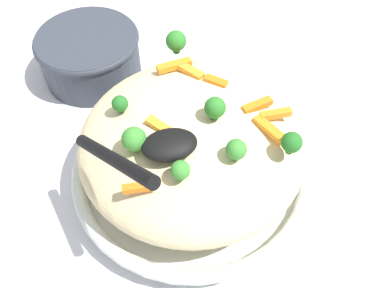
{
  "coord_description": "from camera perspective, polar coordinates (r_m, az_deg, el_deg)",
  "views": [
    {
      "loc": [
        -0.07,
        -0.28,
        0.45
      ],
      "look_at": [
        0.0,
        0.0,
        0.08
      ],
      "focal_mm": 38.61,
      "sensor_mm": 36.0,
      "label": 1
    }
  ],
  "objects": [
    {
      "name": "carrot_piece_7",
      "position": [
        0.5,
        -0.41,
        10.17
      ],
      "size": [
        0.03,
        0.04,
        0.01
      ],
      "primitive_type": "cube",
      "rotation": [
        0.0,
        0.0,
        2.19
      ],
      "color": "orange",
      "rests_on": "pasta_mound"
    },
    {
      "name": "broccoli_floret_4",
      "position": [
        0.52,
        -2.21,
        14.0
      ],
      "size": [
        0.03,
        0.03,
        0.03
      ],
      "color": "#296820",
      "rests_on": "pasta_mound"
    },
    {
      "name": "ground_plane",
      "position": [
        0.54,
        0.0,
        -4.92
      ],
      "size": [
        2.4,
        2.4,
        0.0
      ],
      "primitive_type": "plane",
      "color": "silver"
    },
    {
      "name": "broccoli_floret_1",
      "position": [
        0.45,
        -9.92,
        5.49
      ],
      "size": [
        0.02,
        0.02,
        0.02
      ],
      "color": "#205B1C",
      "rests_on": "pasta_mound"
    },
    {
      "name": "carrot_piece_0",
      "position": [
        0.39,
        -7.36,
        -5.95
      ],
      "size": [
        0.03,
        0.01,
        0.01
      ],
      "primitive_type": "cube",
      "rotation": [
        0.0,
        0.0,
        6.21
      ],
      "color": "orange",
      "rests_on": "pasta_mound"
    },
    {
      "name": "broccoli_floret_2",
      "position": [
        0.4,
        6.13,
        -0.79
      ],
      "size": [
        0.02,
        0.02,
        0.03
      ],
      "color": "#377928",
      "rests_on": "pasta_mound"
    },
    {
      "name": "broccoli_floret_6",
      "position": [
        0.42,
        13.59,
        0.18
      ],
      "size": [
        0.02,
        0.02,
        0.03
      ],
      "color": "#205B1C",
      "rests_on": "pasta_mound"
    },
    {
      "name": "broccoli_floret_0",
      "position": [
        0.43,
        3.19,
        5.0
      ],
      "size": [
        0.02,
        0.02,
        0.03
      ],
      "color": "#296820",
      "rests_on": "pasta_mound"
    },
    {
      "name": "companion_bowl",
      "position": [
        0.66,
        -13.95,
        12.03
      ],
      "size": [
        0.16,
        0.16,
        0.07
      ],
      "color": "#333842",
      "rests_on": "ground_plane"
    },
    {
      "name": "carrot_piece_2",
      "position": [
        0.44,
        10.7,
        2.0
      ],
      "size": [
        0.03,
        0.04,
        0.01
      ],
      "primitive_type": "cube",
      "rotation": [
        0.0,
        0.0,
        1.99
      ],
      "color": "orange",
      "rests_on": "pasta_mound"
    },
    {
      "name": "carrot_piece_6",
      "position": [
        0.48,
        3.31,
        8.58
      ],
      "size": [
        0.03,
        0.03,
        0.01
      ],
      "primitive_type": "cube",
      "rotation": [
        0.0,
        0.0,
        2.42
      ],
      "color": "orange",
      "rests_on": "pasta_mound"
    },
    {
      "name": "carrot_piece_1",
      "position": [
        0.46,
        9.09,
        5.12
      ],
      "size": [
        0.04,
        0.02,
        0.01
      ],
      "primitive_type": "cube",
      "rotation": [
        0.0,
        0.0,
        0.23
      ],
      "color": "orange",
      "rests_on": "pasta_mound"
    },
    {
      "name": "pasta_mound",
      "position": [
        0.48,
        0.0,
        0.19
      ],
      "size": [
        0.26,
        0.26,
        0.1
      ],
      "primitive_type": "ellipsoid",
      "color": "beige",
      "rests_on": "serving_bowl"
    },
    {
      "name": "serving_spoon",
      "position": [
        0.39,
        -5.54,
        -0.69
      ],
      "size": [
        0.12,
        0.12,
        0.08
      ],
      "color": "black",
      "rests_on": "pasta_mound"
    },
    {
      "name": "broccoli_floret_5",
      "position": [
        0.39,
        -1.61,
        -3.64
      ],
      "size": [
        0.02,
        0.02,
        0.02
      ],
      "color": "#377928",
      "rests_on": "pasta_mound"
    },
    {
      "name": "carrot_piece_5",
      "position": [
        0.45,
        11.47,
        4.07
      ],
      "size": [
        0.04,
        0.01,
        0.01
      ],
      "primitive_type": "cube",
      "rotation": [
        0.0,
        0.0,
        3.12
      ],
      "color": "orange",
      "rests_on": "pasta_mound"
    },
    {
      "name": "serving_bowl",
      "position": [
        0.52,
        0.0,
        -3.68
      ],
      "size": [
        0.3,
        0.3,
        0.04
      ],
      "color": "silver",
      "rests_on": "ground_plane"
    },
    {
      "name": "carrot_piece_4",
      "position": [
        0.43,
        -3.94,
        2.12
      ],
      "size": [
        0.03,
        0.04,
        0.01
      ],
      "primitive_type": "cube",
      "rotation": [
        0.0,
        0.0,
        2.22
      ],
      "color": "orange",
      "rests_on": "pasta_mound"
    },
    {
      "name": "carrot_piece_3",
      "position": [
        0.5,
        -2.84,
        10.74
      ],
      "size": [
        0.04,
        0.02,
        0.01
      ],
      "primitive_type": "cube",
      "rotation": [
        0.0,
        0.0,
        3.27
      ],
      "color": "orange",
      "rests_on": "pasta_mound"
    },
    {
      "name": "broccoli_floret_3",
      "position": [
        0.41,
        -8.02,
        0.63
      ],
      "size": [
        0.03,
        0.03,
        0.03
      ],
      "color": "#377928",
      "rests_on": "pasta_mound"
    }
  ]
}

